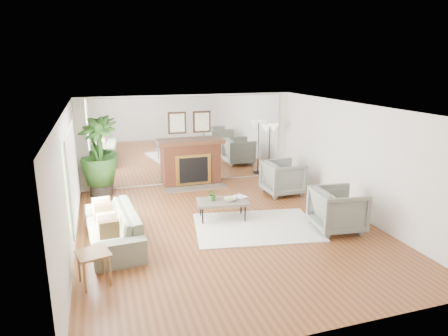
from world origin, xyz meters
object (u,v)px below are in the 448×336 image
object	(u,v)px
fireplace	(192,162)
armchair_front	(338,210)
potted_ficus	(99,155)
coffee_table	(223,202)
floor_lamp	(270,133)
sofa	(112,227)
armchair_back	(283,178)
side_table	(93,258)

from	to	relation	value
fireplace	armchair_front	distance (m)	4.52
potted_ficus	coffee_table	bearing A→B (deg)	-46.02
floor_lamp	sofa	bearing A→B (deg)	-146.63
potted_ficus	sofa	bearing A→B (deg)	-87.21
armchair_back	side_table	world-z (taller)	armchair_back
coffee_table	armchair_back	size ratio (longest dim) A/B	1.24
fireplace	coffee_table	xyz separation A→B (m)	(0.04, -2.75, -0.26)
sofa	armchair_front	distance (m)	4.49
armchair_back	coffee_table	bearing A→B (deg)	120.44
coffee_table	armchair_back	world-z (taller)	armchair_back
armchair_front	potted_ficus	bearing A→B (deg)	56.44
armchair_back	side_table	bearing A→B (deg)	123.04
fireplace	sofa	world-z (taller)	fireplace
coffee_table	floor_lamp	size ratio (longest dim) A/B	0.72
fireplace	potted_ficus	distance (m)	2.50
armchair_front	floor_lamp	bearing A→B (deg)	4.33
sofa	armchair_back	world-z (taller)	armchair_back
armchair_back	armchair_front	bearing A→B (deg)	-179.97
side_table	potted_ficus	distance (m)	4.55
sofa	potted_ficus	bearing A→B (deg)	177.99
armchair_front	floor_lamp	xyz separation A→B (m)	(0.14, 3.77, 0.96)
armchair_back	floor_lamp	size ratio (longest dim) A/B	0.58
coffee_table	fireplace	bearing A→B (deg)	90.74
armchair_back	potted_ficus	bearing A→B (deg)	72.79
coffee_table	potted_ficus	bearing A→B (deg)	133.98
fireplace	sofa	distance (m)	3.98
armchair_front	side_table	bearing A→B (deg)	104.44
coffee_table	floor_lamp	world-z (taller)	floor_lamp
side_table	sofa	bearing A→B (deg)	76.78
fireplace	sofa	bearing A→B (deg)	-125.62
sofa	potted_ficus	distance (m)	3.16
armchair_back	floor_lamp	distance (m)	1.62
side_table	coffee_table	bearing A→B (deg)	35.54
armchair_front	fireplace	bearing A→B (deg)	34.29
armchair_back	armchair_front	size ratio (longest dim) A/B	0.99
sofa	side_table	distance (m)	1.48
sofa	side_table	size ratio (longest dim) A/B	3.97
fireplace	floor_lamp	size ratio (longest dim) A/B	1.24
coffee_table	armchair_back	bearing A→B (deg)	31.06
coffee_table	side_table	distance (m)	3.30
armchair_back	potted_ficus	xyz separation A→B (m)	(-4.54, 1.35, 0.64)
floor_lamp	coffee_table	bearing A→B (deg)	-131.27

